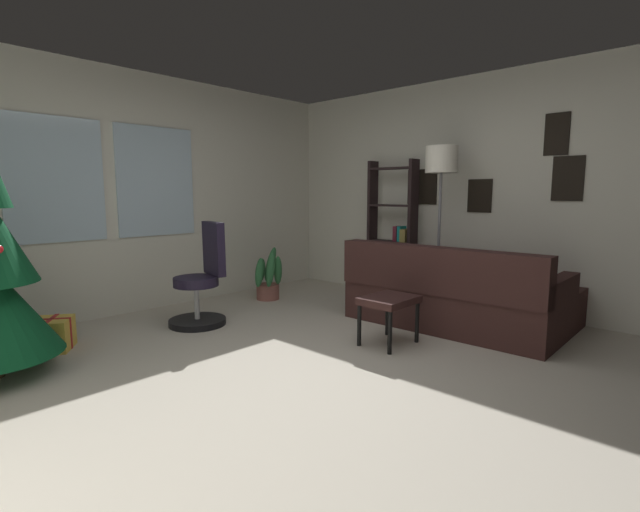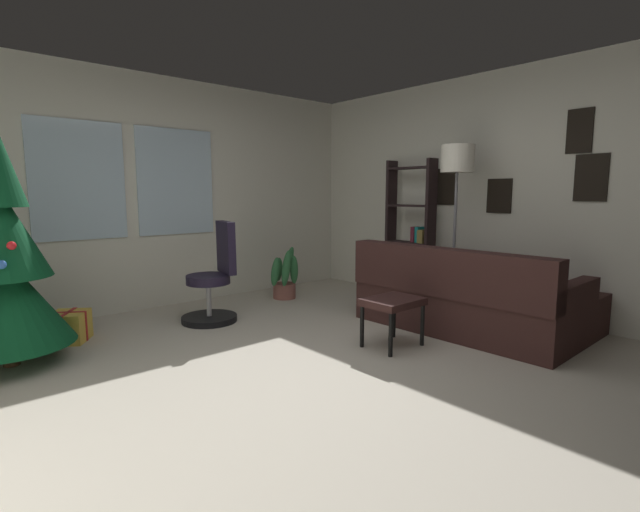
{
  "view_description": "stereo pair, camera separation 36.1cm",
  "coord_description": "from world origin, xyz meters",
  "px_view_note": "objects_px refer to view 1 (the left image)",
  "views": [
    {
      "loc": [
        -2.47,
        -2.27,
        1.31
      ],
      "look_at": [
        0.2,
        0.2,
        0.81
      ],
      "focal_mm": 26.01,
      "sensor_mm": 36.0,
      "label": 1
    },
    {
      "loc": [
        -2.21,
        -2.52,
        1.31
      ],
      "look_at": [
        0.2,
        0.2,
        0.81
      ],
      "focal_mm": 26.01,
      "sensor_mm": 36.0,
      "label": 2
    }
  ],
  "objects_px": {
    "couch": "(468,298)",
    "footstool": "(389,304)",
    "gift_box_gold": "(52,334)",
    "floor_lamp": "(441,173)",
    "gift_box_red": "(51,337)",
    "office_chair": "(202,285)",
    "potted_plant": "(268,279)",
    "gift_box_green": "(48,330)",
    "bookshelf": "(392,239)"
  },
  "relations": [
    {
      "from": "couch",
      "to": "footstool",
      "type": "relative_size",
      "value": 4.2
    },
    {
      "from": "gift_box_gold",
      "to": "floor_lamp",
      "type": "xyz_separation_m",
      "value": [
        3.33,
        -1.74,
        1.39
      ]
    },
    {
      "from": "couch",
      "to": "gift_box_red",
      "type": "xyz_separation_m",
      "value": [
        -3.05,
        2.32,
        -0.19
      ]
    },
    {
      "from": "gift_box_red",
      "to": "floor_lamp",
      "type": "relative_size",
      "value": 0.18
    },
    {
      "from": "office_chair",
      "to": "potted_plant",
      "type": "xyz_separation_m",
      "value": [
        1.16,
        0.34,
        -0.14
      ]
    },
    {
      "from": "gift_box_green",
      "to": "potted_plant",
      "type": "xyz_separation_m",
      "value": [
        2.4,
        -0.21,
        0.16
      ]
    },
    {
      "from": "gift_box_green",
      "to": "office_chair",
      "type": "bearing_deg",
      "value": -24.04
    },
    {
      "from": "gift_box_gold",
      "to": "potted_plant",
      "type": "xyz_separation_m",
      "value": [
        2.46,
        0.09,
        0.12
      ]
    },
    {
      "from": "gift_box_green",
      "to": "gift_box_gold",
      "type": "distance_m",
      "value": 0.31
    },
    {
      "from": "couch",
      "to": "bookshelf",
      "type": "bearing_deg",
      "value": 66.74
    },
    {
      "from": "couch",
      "to": "gift_box_gold",
      "type": "bearing_deg",
      "value": 144.06
    },
    {
      "from": "gift_box_green",
      "to": "potted_plant",
      "type": "height_order",
      "value": "potted_plant"
    },
    {
      "from": "office_chair",
      "to": "potted_plant",
      "type": "distance_m",
      "value": 1.21
    },
    {
      "from": "footstool",
      "to": "gift_box_green",
      "type": "bearing_deg",
      "value": 131.04
    },
    {
      "from": "bookshelf",
      "to": "potted_plant",
      "type": "relative_size",
      "value": 2.66
    },
    {
      "from": "bookshelf",
      "to": "floor_lamp",
      "type": "distance_m",
      "value": 1.15
    },
    {
      "from": "potted_plant",
      "to": "office_chair",
      "type": "bearing_deg",
      "value": -163.49
    },
    {
      "from": "office_chair",
      "to": "potted_plant",
      "type": "height_order",
      "value": "office_chair"
    },
    {
      "from": "gift_box_green",
      "to": "bookshelf",
      "type": "relative_size",
      "value": 0.15
    },
    {
      "from": "couch",
      "to": "office_chair",
      "type": "xyz_separation_m",
      "value": [
        -1.76,
        1.97,
        0.12
      ]
    },
    {
      "from": "office_chair",
      "to": "potted_plant",
      "type": "bearing_deg",
      "value": 16.51
    },
    {
      "from": "gift_box_red",
      "to": "gift_box_green",
      "type": "bearing_deg",
      "value": 79.42
    },
    {
      "from": "bookshelf",
      "to": "potted_plant",
      "type": "bearing_deg",
      "value": 137.94
    },
    {
      "from": "gift_box_gold",
      "to": "office_chair",
      "type": "xyz_separation_m",
      "value": [
        1.3,
        -0.25,
        0.26
      ]
    },
    {
      "from": "couch",
      "to": "gift_box_green",
      "type": "relative_size",
      "value": 8.02
    },
    {
      "from": "couch",
      "to": "potted_plant",
      "type": "bearing_deg",
      "value": 104.65
    },
    {
      "from": "office_chair",
      "to": "floor_lamp",
      "type": "relative_size",
      "value": 0.57
    },
    {
      "from": "gift_box_gold",
      "to": "gift_box_green",
      "type": "bearing_deg",
      "value": 79.41
    },
    {
      "from": "gift_box_gold",
      "to": "potted_plant",
      "type": "height_order",
      "value": "potted_plant"
    },
    {
      "from": "gift_box_gold",
      "to": "gift_box_red",
      "type": "bearing_deg",
      "value": 79.39
    },
    {
      "from": "gift_box_green",
      "to": "potted_plant",
      "type": "distance_m",
      "value": 2.42
    },
    {
      "from": "footstool",
      "to": "couch",
      "type": "bearing_deg",
      "value": -13.27
    },
    {
      "from": "gift_box_gold",
      "to": "floor_lamp",
      "type": "distance_m",
      "value": 4.0
    },
    {
      "from": "bookshelf",
      "to": "floor_lamp",
      "type": "relative_size",
      "value": 0.95
    },
    {
      "from": "floor_lamp",
      "to": "gift_box_green",
      "type": "bearing_deg",
      "value": 147.93
    },
    {
      "from": "bookshelf",
      "to": "floor_lamp",
      "type": "height_order",
      "value": "floor_lamp"
    },
    {
      "from": "couch",
      "to": "gift_box_green",
      "type": "distance_m",
      "value": 3.93
    },
    {
      "from": "couch",
      "to": "gift_box_gold",
      "type": "distance_m",
      "value": 3.79
    },
    {
      "from": "gift_box_green",
      "to": "floor_lamp",
      "type": "relative_size",
      "value": 0.14
    },
    {
      "from": "gift_box_red",
      "to": "gift_box_gold",
      "type": "relative_size",
      "value": 0.78
    },
    {
      "from": "couch",
      "to": "footstool",
      "type": "distance_m",
      "value": 1.05
    },
    {
      "from": "gift_box_red",
      "to": "floor_lamp",
      "type": "bearing_deg",
      "value": -29.14
    },
    {
      "from": "gift_box_green",
      "to": "couch",
      "type": "bearing_deg",
      "value": -40.02
    },
    {
      "from": "gift_box_red",
      "to": "gift_box_gold",
      "type": "distance_m",
      "value": 0.11
    },
    {
      "from": "couch",
      "to": "footstool",
      "type": "bearing_deg",
      "value": 166.73
    },
    {
      "from": "couch",
      "to": "potted_plant",
      "type": "relative_size",
      "value": 3.14
    },
    {
      "from": "gift_box_red",
      "to": "gift_box_gold",
      "type": "xyz_separation_m",
      "value": [
        -0.02,
        -0.1,
        0.04
      ]
    },
    {
      "from": "floor_lamp",
      "to": "potted_plant",
      "type": "xyz_separation_m",
      "value": [
        -0.86,
        1.83,
        -1.26
      ]
    },
    {
      "from": "gift_box_red",
      "to": "floor_lamp",
      "type": "height_order",
      "value": "floor_lamp"
    },
    {
      "from": "couch",
      "to": "potted_plant",
      "type": "xyz_separation_m",
      "value": [
        -0.6,
        2.31,
        -0.02
      ]
    }
  ]
}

